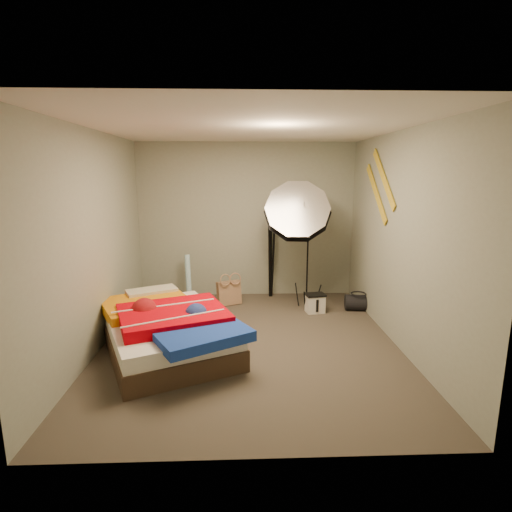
{
  "coord_description": "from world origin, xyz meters",
  "views": [
    {
      "loc": [
        -0.09,
        -4.51,
        2.02
      ],
      "look_at": [
        0.1,
        0.6,
        0.95
      ],
      "focal_mm": 28.0,
      "sensor_mm": 36.0,
      "label": 1
    }
  ],
  "objects_px": {
    "tote_bag": "(229,293)",
    "camera_tripod": "(271,251)",
    "camera_case": "(315,304)",
    "duffel_bag": "(358,303)",
    "bed": "(167,328)",
    "photo_umbrella": "(297,213)",
    "wrapping_roll": "(188,278)"
  },
  "relations": [
    {
      "from": "tote_bag",
      "to": "camera_tripod",
      "type": "relative_size",
      "value": 0.28
    },
    {
      "from": "bed",
      "to": "camera_tripod",
      "type": "relative_size",
      "value": 1.6
    },
    {
      "from": "photo_umbrella",
      "to": "bed",
      "type": "bearing_deg",
      "value": -141.11
    },
    {
      "from": "bed",
      "to": "camera_case",
      "type": "bearing_deg",
      "value": 32.01
    },
    {
      "from": "wrapping_roll",
      "to": "camera_case",
      "type": "bearing_deg",
      "value": -18.57
    },
    {
      "from": "tote_bag",
      "to": "wrapping_roll",
      "type": "bearing_deg",
      "value": 135.56
    },
    {
      "from": "duffel_bag",
      "to": "photo_umbrella",
      "type": "distance_m",
      "value": 1.63
    },
    {
      "from": "wrapping_roll",
      "to": "camera_tripod",
      "type": "relative_size",
      "value": 0.55
    },
    {
      "from": "camera_tripod",
      "to": "wrapping_roll",
      "type": "bearing_deg",
      "value": -172.96
    },
    {
      "from": "duffel_bag",
      "to": "camera_tripod",
      "type": "bearing_deg",
      "value": 156.5
    },
    {
      "from": "bed",
      "to": "camera_tripod",
      "type": "xyz_separation_m",
      "value": [
        1.34,
        2.02,
        0.51
      ]
    },
    {
      "from": "duffel_bag",
      "to": "bed",
      "type": "xyz_separation_m",
      "value": [
        -2.6,
        -1.28,
        0.15
      ]
    },
    {
      "from": "camera_case",
      "to": "photo_umbrella",
      "type": "height_order",
      "value": "photo_umbrella"
    },
    {
      "from": "duffel_bag",
      "to": "wrapping_roll",
      "type": "bearing_deg",
      "value": 174.47
    },
    {
      "from": "tote_bag",
      "to": "photo_umbrella",
      "type": "relative_size",
      "value": 0.18
    },
    {
      "from": "photo_umbrella",
      "to": "camera_tripod",
      "type": "relative_size",
      "value": 1.5
    },
    {
      "from": "tote_bag",
      "to": "photo_umbrella",
      "type": "height_order",
      "value": "photo_umbrella"
    },
    {
      "from": "wrapping_roll",
      "to": "bed",
      "type": "distance_m",
      "value": 1.86
    },
    {
      "from": "camera_tripod",
      "to": "camera_case",
      "type": "bearing_deg",
      "value": -53.74
    },
    {
      "from": "wrapping_roll",
      "to": "bed",
      "type": "relative_size",
      "value": 0.34
    },
    {
      "from": "duffel_bag",
      "to": "bed",
      "type": "height_order",
      "value": "bed"
    },
    {
      "from": "tote_bag",
      "to": "camera_tripod",
      "type": "xyz_separation_m",
      "value": [
        0.68,
        0.4,
        0.59
      ]
    },
    {
      "from": "camera_case",
      "to": "bed",
      "type": "relative_size",
      "value": 0.12
    },
    {
      "from": "photo_umbrella",
      "to": "camera_tripod",
      "type": "xyz_separation_m",
      "value": [
        -0.32,
        0.68,
        -0.68
      ]
    },
    {
      "from": "bed",
      "to": "camera_tripod",
      "type": "bearing_deg",
      "value": 56.5
    },
    {
      "from": "tote_bag",
      "to": "camera_case",
      "type": "relative_size",
      "value": 1.43
    },
    {
      "from": "tote_bag",
      "to": "wrapping_roll",
      "type": "distance_m",
      "value": 0.72
    },
    {
      "from": "tote_bag",
      "to": "duffel_bag",
      "type": "xyz_separation_m",
      "value": [
        1.94,
        -0.34,
        -0.07
      ]
    },
    {
      "from": "camera_tripod",
      "to": "photo_umbrella",
      "type": "bearing_deg",
      "value": -64.5
    },
    {
      "from": "photo_umbrella",
      "to": "duffel_bag",
      "type": "bearing_deg",
      "value": -3.79
    },
    {
      "from": "wrapping_roll",
      "to": "duffel_bag",
      "type": "xyz_separation_m",
      "value": [
        2.59,
        -0.58,
        -0.25
      ]
    },
    {
      "from": "camera_case",
      "to": "camera_tripod",
      "type": "xyz_separation_m",
      "value": [
        -0.6,
        0.81,
        0.64
      ]
    }
  ]
}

